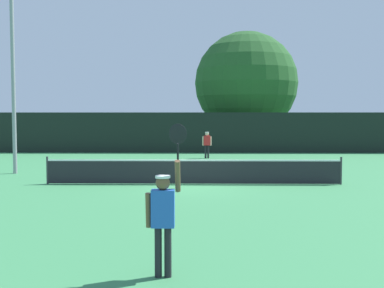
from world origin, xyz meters
The scene contains 9 objects.
ground_plane centered at (0.00, 0.00, 0.00)m, with size 120.00×120.00×0.00m, color #387F4C.
tennis_net centered at (0.00, 0.00, 0.51)m, with size 11.48×0.08×1.07m.
perimeter_fence centered at (0.00, 15.52, 1.44)m, with size 39.86×0.12×2.88m, color black.
player_serving centered at (-0.38, -10.57, 1.12)m, with size 0.68×0.40×2.54m.
player_receiving centered at (0.71, 11.10, 1.00)m, with size 0.57×0.24×1.64m.
tennis_ball centered at (-0.92, -2.86, 0.03)m, with size 0.07×0.07×0.07m, color #CCE033.
light_pole centered at (-8.25, 3.30, 5.37)m, with size 1.18×0.28×9.57m.
large_tree centered at (4.08, 20.83, 5.30)m, with size 8.38×8.38×9.49m.
parked_car_near centered at (-7.45, 23.44, 0.78)m, with size 2.15×4.31×1.69m.
Camera 1 is at (0.20, -18.28, 2.68)m, focal length 44.38 mm.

